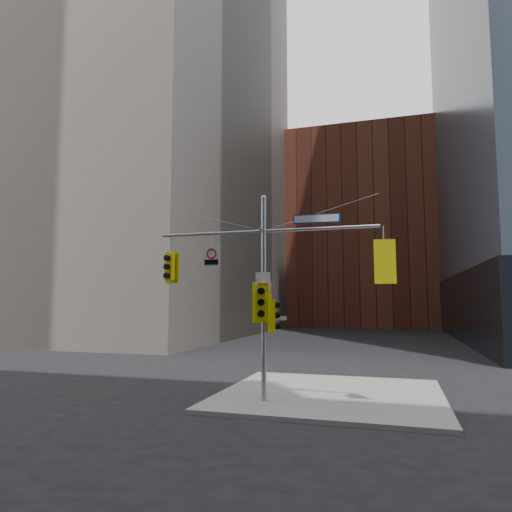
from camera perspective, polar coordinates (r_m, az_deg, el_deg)
The scene contains 14 objects.
ground at distance 14.51m, azimuth -1.29°, elevation -19.72°, with size 160.00×160.00×0.00m, color black.
sidewalk_corner at distance 17.88m, azimuth 9.31°, elevation -16.73°, with size 8.00×8.00×0.15m, color gray.
tower_nw at distance 66.63m, azimuth -17.56°, elevation 27.77°, with size 36.00×36.00×80.00m, color gray.
brick_midrise at distance 72.28m, azimuth 13.26°, elevation 2.78°, with size 26.00×20.00×28.00m, color brown.
signal_assembly at distance 16.01m, azimuth 0.98°, elevation -2.48°, with size 8.00×0.80×7.30m.
traffic_light_west_arm at distance 17.42m, azimuth -10.72°, elevation -1.38°, with size 0.58×0.51×1.22m.
traffic_light_east_arm at distance 15.43m, azimuth 15.73°, elevation -0.72°, with size 0.68×0.59×1.44m.
traffic_light_pole_side at distance 15.93m, azimuth 2.14°, elevation -7.44°, with size 0.48×0.41×1.11m.
traffic_light_pole_front at distance 15.73m, azimuth 0.71°, elevation -5.81°, with size 0.67×0.61×1.42m.
street_sign_blade at distance 15.84m, azimuth 7.56°, elevation 4.65°, with size 1.61×0.13×0.31m.
regulatory_sign_arm at distance 16.70m, azimuth -5.58°, elevation 0.02°, with size 0.63×0.09×0.78m.
regulatory_sign_pole at distance 15.89m, azimuth 0.86°, elevation -3.33°, with size 0.52×0.09×0.68m.
street_blade_ew at distance 15.89m, azimuth 2.57°, elevation -7.75°, with size 0.73×0.12×0.15m.
street_blade_ns at distance 16.44m, azimuth 1.43°, elevation -8.04°, with size 0.13×0.80×0.16m.
Camera 1 is at (4.39, -13.38, 3.51)m, focal length 32.00 mm.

